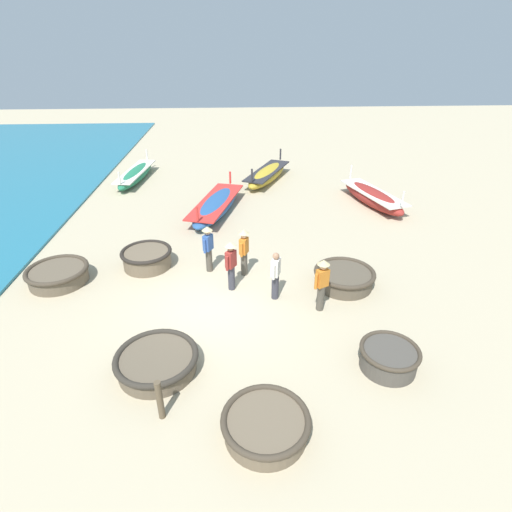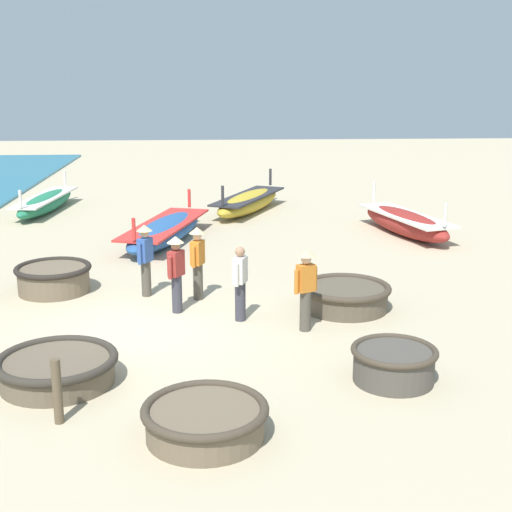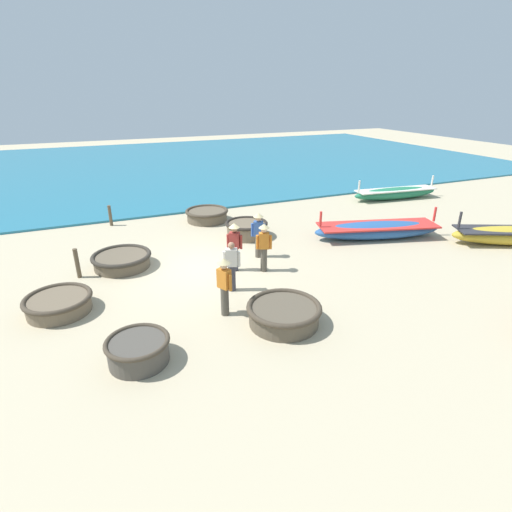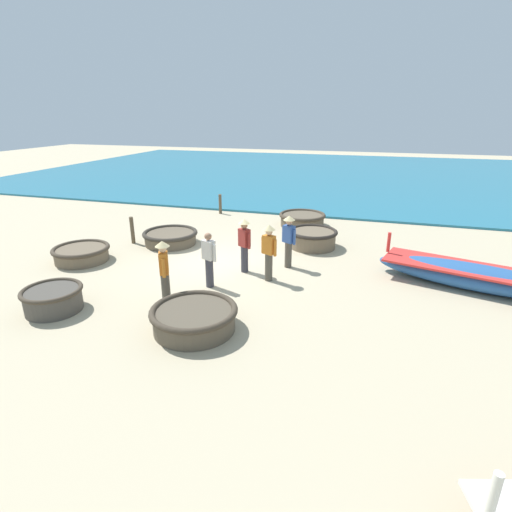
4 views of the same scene
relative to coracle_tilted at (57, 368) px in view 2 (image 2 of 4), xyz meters
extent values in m
plane|color=#BCAD8C|center=(1.21, 2.54, -0.27)|extent=(80.00, 80.00, 0.00)
cylinder|color=brown|center=(0.00, 0.00, -0.06)|extent=(1.86, 1.86, 0.42)
torus|color=#332D26|center=(0.00, 0.00, 0.15)|extent=(2.01, 2.01, 0.15)
cylinder|color=brown|center=(-1.15, 5.10, 0.02)|extent=(1.63, 1.63, 0.58)
torus|color=#28231E|center=(-1.15, 5.10, 0.31)|extent=(1.76, 1.76, 0.13)
cylinder|color=brown|center=(5.42, 3.50, -0.03)|extent=(1.82, 1.82, 0.48)
torus|color=#42382B|center=(5.42, 3.50, 0.21)|extent=(1.97, 1.97, 0.15)
cylinder|color=brown|center=(2.46, -1.93, -0.06)|extent=(1.68, 1.68, 0.43)
torus|color=#42382B|center=(2.46, -1.93, 0.16)|extent=(1.81, 1.81, 0.13)
cylinder|color=#4C473F|center=(5.57, -0.23, 0.00)|extent=(1.34, 1.34, 0.54)
torus|color=#42382B|center=(5.57, -0.23, 0.27)|extent=(1.44, 1.44, 0.11)
ellipsoid|color=#285693|center=(1.11, 9.98, 0.06)|extent=(2.66, 5.42, 0.67)
cube|color=red|center=(1.11, 9.98, 0.28)|extent=(2.60, 5.03, 0.06)
cylinder|color=red|center=(1.77, 12.31, 0.65)|extent=(0.10, 0.10, 0.60)
cylinder|color=red|center=(0.45, 7.64, 0.65)|extent=(0.10, 0.10, 0.60)
ellipsoid|color=maroon|center=(8.59, 10.55, 0.11)|extent=(2.32, 4.73, 0.75)
cube|color=silver|center=(8.59, 10.55, 0.35)|extent=(2.26, 4.39, 0.06)
cylinder|color=silver|center=(8.01, 12.58, 0.77)|extent=(0.10, 0.10, 0.68)
cylinder|color=silver|center=(9.17, 8.51, 0.77)|extent=(0.10, 0.10, 0.68)
ellipsoid|color=#237551|center=(-3.57, 15.03, 0.05)|extent=(1.52, 5.15, 0.65)
cube|color=silver|center=(-3.57, 15.03, 0.26)|extent=(1.52, 4.75, 0.06)
cylinder|color=silver|center=(-3.31, 17.35, 0.62)|extent=(0.10, 0.10, 0.58)
cylinder|color=silver|center=(-3.84, 12.71, 0.62)|extent=(0.10, 0.10, 0.58)
ellipsoid|color=gold|center=(3.84, 14.52, 0.09)|extent=(3.09, 4.94, 0.71)
cube|color=#2D2D33|center=(3.84, 14.52, 0.31)|extent=(2.96, 4.60, 0.06)
cylinder|color=#2D2D33|center=(4.79, 16.57, 0.71)|extent=(0.10, 0.10, 0.64)
cylinder|color=#2D2D33|center=(2.88, 12.46, 0.71)|extent=(0.10, 0.10, 0.64)
cylinder|color=#4C473D|center=(4.39, 2.23, 0.14)|extent=(0.22, 0.22, 0.82)
cube|color=orange|center=(4.39, 2.23, 0.82)|extent=(0.40, 0.35, 0.54)
sphere|color=#DBB28E|center=(4.39, 2.23, 1.20)|extent=(0.20, 0.20, 0.20)
cylinder|color=orange|center=(4.59, 2.33, 0.77)|extent=(0.09, 0.09, 0.48)
cylinder|color=orange|center=(4.20, 2.13, 0.77)|extent=(0.09, 0.09, 0.48)
cone|color=#D1BC84|center=(4.39, 2.23, 1.33)|extent=(0.36, 0.36, 0.14)
cylinder|color=#383842|center=(1.80, 3.49, 0.14)|extent=(0.22, 0.22, 0.82)
cube|color=maroon|center=(1.80, 3.49, 0.82)|extent=(0.37, 0.40, 0.54)
sphere|color=#A37556|center=(1.80, 3.49, 1.20)|extent=(0.20, 0.20, 0.20)
cylinder|color=maroon|center=(1.92, 3.67, 0.77)|extent=(0.09, 0.09, 0.48)
cylinder|color=maroon|center=(1.68, 3.30, 0.77)|extent=(0.09, 0.09, 0.48)
cone|color=#D1BC84|center=(1.80, 3.49, 1.33)|extent=(0.36, 0.36, 0.14)
cylinder|color=#383842|center=(3.13, 2.90, 0.14)|extent=(0.22, 0.22, 0.82)
cube|color=silver|center=(3.13, 2.90, 0.82)|extent=(0.33, 0.40, 0.54)
sphere|color=#A37556|center=(3.13, 2.90, 1.20)|extent=(0.20, 0.20, 0.20)
cylinder|color=silver|center=(3.21, 3.10, 0.77)|extent=(0.09, 0.09, 0.48)
cylinder|color=silver|center=(3.05, 2.70, 0.77)|extent=(0.09, 0.09, 0.48)
cylinder|color=#4C473D|center=(2.23, 4.36, 0.14)|extent=(0.22, 0.22, 0.82)
cube|color=orange|center=(2.23, 4.36, 0.82)|extent=(0.34, 0.40, 0.54)
sphere|color=#DBB28E|center=(2.23, 4.36, 1.20)|extent=(0.20, 0.20, 0.20)
cylinder|color=orange|center=(2.31, 4.57, 0.77)|extent=(0.09, 0.09, 0.48)
cylinder|color=orange|center=(2.14, 4.16, 0.77)|extent=(0.09, 0.09, 0.48)
cone|color=#D1BC84|center=(2.23, 4.36, 1.33)|extent=(0.36, 0.36, 0.14)
cylinder|color=#4C473D|center=(1.04, 4.68, 0.14)|extent=(0.22, 0.22, 0.82)
cube|color=#33569E|center=(1.04, 4.68, 0.82)|extent=(0.36, 0.40, 0.54)
sphere|color=tan|center=(1.04, 4.68, 1.20)|extent=(0.20, 0.20, 0.20)
cylinder|color=#33569E|center=(0.93, 4.49, 0.77)|extent=(0.09, 0.09, 0.48)
cylinder|color=#33569E|center=(1.14, 4.87, 0.77)|extent=(0.09, 0.09, 0.48)
cone|color=#D1BC84|center=(1.04, 4.68, 1.33)|extent=(0.36, 0.36, 0.14)
cylinder|color=brown|center=(0.31, -1.39, 0.23)|extent=(0.14, 0.14, 1.00)
camera|label=1|loc=(1.96, -7.30, 6.76)|focal=28.00mm
camera|label=2|loc=(2.66, -11.05, 4.76)|focal=50.00mm
camera|label=3|loc=(13.41, -0.73, 5.44)|focal=28.00mm
camera|label=4|loc=(12.60, 7.10, 4.37)|focal=28.00mm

